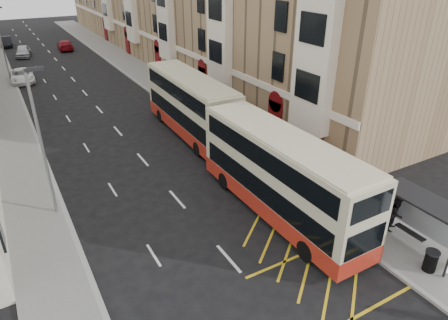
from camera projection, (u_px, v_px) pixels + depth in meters
ground at (280, 317)px, 15.82m from camera, size 200.00×200.00×0.00m
pavement_right at (170, 91)px, 42.53m from camera, size 4.00×120.00×0.15m
pavement_left at (9, 116)px, 35.65m from camera, size 3.00×120.00×0.15m
kerb_right at (152, 94)px, 41.64m from camera, size 0.25×120.00×0.15m
kerb_left at (27, 113)px, 36.32m from camera, size 0.25×120.00×0.15m
road_markings at (65, 70)px, 50.61m from camera, size 10.00×110.00×0.01m
terrace_right at (169, 1)px, 54.10m from camera, size 10.75×79.00×15.25m
bus_shelter at (434, 217)px, 18.25m from camera, size 1.65×4.25×2.70m
guard_railing at (308, 192)px, 22.65m from camera, size 0.06×6.56×1.01m
street_lamp_near at (41, 137)px, 20.18m from camera, size 0.93×0.18×8.00m
street_lamp_far at (2, 41)px, 43.37m from camera, size 0.93×0.18×8.00m
double_decker_front at (280, 175)px, 21.21m from camera, size 2.77×11.86×4.72m
double_decker_rear at (191, 106)px, 31.14m from camera, size 3.05×11.99×4.76m
litter_bin at (431, 260)px, 17.78m from camera, size 0.63×0.63×1.05m
pedestrian_mid at (396, 213)px, 20.34m from camera, size 1.12×1.01×1.90m
pedestrian_far at (339, 205)px, 21.31m from camera, size 0.96×0.84×1.56m
white_van at (22, 76)px, 45.42m from camera, size 2.65×5.39×1.47m
car_silver at (23, 51)px, 57.03m from camera, size 2.58×4.87×1.58m
car_dark at (6, 42)px, 63.70m from camera, size 1.79×4.68×1.52m
car_red at (65, 45)px, 61.36m from camera, size 2.46×5.20×1.46m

